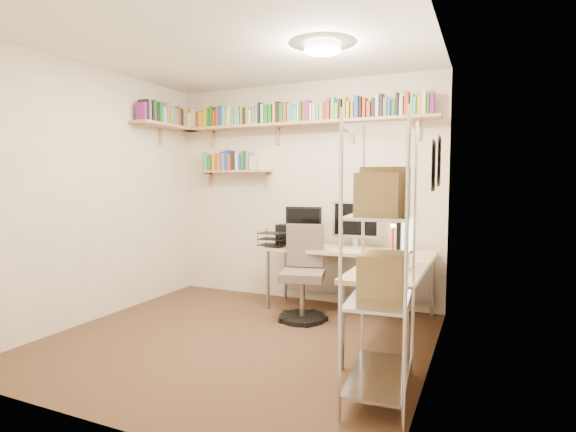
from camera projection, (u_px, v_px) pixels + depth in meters
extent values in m
plane|color=#48281F|center=(237.00, 340.00, 3.92)|extent=(3.20, 3.20, 0.00)
cube|color=beige|center=(302.00, 193.00, 5.19)|extent=(3.20, 0.04, 2.50)
cube|color=beige|center=(97.00, 195.00, 4.47)|extent=(0.04, 3.00, 2.50)
cube|color=beige|center=(432.00, 200.00, 3.17)|extent=(0.04, 3.00, 2.50)
cube|color=beige|center=(96.00, 206.00, 2.46)|extent=(3.20, 0.04, 2.50)
cube|color=white|center=(235.00, 47.00, 3.72)|extent=(3.20, 3.00, 0.04)
cube|color=white|center=(439.00, 161.00, 3.66)|extent=(0.01, 0.30, 0.42)
cube|color=white|center=(434.00, 166.00, 3.30)|extent=(0.01, 0.28, 0.38)
cylinder|color=#FFEAC6|center=(322.00, 48.00, 3.63)|extent=(0.30, 0.30, 0.06)
cube|color=tan|center=(298.00, 124.00, 5.01)|extent=(3.05, 0.25, 0.03)
cube|color=tan|center=(168.00, 126.00, 5.22)|extent=(0.25, 1.00, 0.03)
cube|color=tan|center=(234.00, 171.00, 5.42)|extent=(0.95, 0.20, 0.02)
cube|color=tan|center=(211.00, 135.00, 5.56)|extent=(0.03, 0.20, 0.20)
cube|color=tan|center=(277.00, 132.00, 5.20)|extent=(0.03, 0.20, 0.20)
cube|color=tan|center=(352.00, 128.00, 4.84)|extent=(0.03, 0.20, 0.20)
cube|color=tan|center=(419.00, 125.00, 4.55)|extent=(0.03, 0.20, 0.20)
cube|color=gold|center=(190.00, 119.00, 5.60)|extent=(0.03, 0.14, 0.25)
cube|color=#AE9720|center=(192.00, 119.00, 5.59)|extent=(0.02, 0.11, 0.23)
cube|color=beige|center=(194.00, 120.00, 5.57)|extent=(0.03, 0.12, 0.22)
cube|color=beige|center=(196.00, 119.00, 5.56)|extent=(0.04, 0.12, 0.24)
cube|color=#AE3B17|center=(200.00, 120.00, 5.54)|extent=(0.03, 0.12, 0.20)
cube|color=gold|center=(203.00, 120.00, 5.52)|extent=(0.04, 0.13, 0.19)
cube|color=#AE9720|center=(206.00, 120.00, 5.50)|extent=(0.03, 0.12, 0.18)
cube|color=gold|center=(208.00, 118.00, 5.49)|extent=(0.03, 0.15, 0.23)
cube|color=#226726|center=(211.00, 120.00, 5.47)|extent=(0.02, 0.14, 0.19)
cube|color=#226726|center=(214.00, 117.00, 5.46)|extent=(0.03, 0.14, 0.25)
cube|color=#AE3B17|center=(216.00, 119.00, 5.44)|extent=(0.02, 0.14, 0.20)
cube|color=#AE3B17|center=(219.00, 117.00, 5.42)|extent=(0.04, 0.11, 0.24)
cube|color=#1E3D9E|center=(222.00, 117.00, 5.40)|extent=(0.04, 0.11, 0.25)
cube|color=teal|center=(226.00, 117.00, 5.38)|extent=(0.04, 0.14, 0.24)
cube|color=#AE9720|center=(229.00, 118.00, 5.37)|extent=(0.03, 0.12, 0.21)
cube|color=beige|center=(232.00, 117.00, 5.35)|extent=(0.03, 0.14, 0.23)
cube|color=teal|center=(235.00, 117.00, 5.34)|extent=(0.03, 0.13, 0.21)
cube|color=gold|center=(238.00, 116.00, 5.32)|extent=(0.02, 0.14, 0.23)
cube|color=teal|center=(240.00, 116.00, 5.31)|extent=(0.04, 0.14, 0.22)
cube|color=#AE9720|center=(243.00, 116.00, 5.29)|extent=(0.03, 0.11, 0.23)
cube|color=black|center=(246.00, 117.00, 5.27)|extent=(0.04, 0.13, 0.19)
cube|color=#AE9720|center=(250.00, 117.00, 5.26)|extent=(0.03, 0.15, 0.20)
cube|color=beige|center=(252.00, 118.00, 5.24)|extent=(0.03, 0.14, 0.17)
cube|color=#81705E|center=(256.00, 116.00, 5.22)|extent=(0.04, 0.13, 0.22)
cube|color=teal|center=(259.00, 116.00, 5.21)|extent=(0.02, 0.14, 0.21)
cube|color=black|center=(261.00, 114.00, 5.19)|extent=(0.02, 0.14, 0.25)
cube|color=beige|center=(264.00, 115.00, 5.18)|extent=(0.03, 0.11, 0.22)
cube|color=#226726|center=(268.00, 115.00, 5.16)|extent=(0.04, 0.14, 0.21)
cube|color=#226726|center=(272.00, 114.00, 5.14)|extent=(0.04, 0.14, 0.22)
cube|color=gold|center=(276.00, 113.00, 5.12)|extent=(0.04, 0.11, 0.25)
cube|color=black|center=(280.00, 113.00, 5.10)|extent=(0.04, 0.12, 0.24)
cube|color=#226726|center=(283.00, 114.00, 5.08)|extent=(0.04, 0.15, 0.22)
cube|color=#AE3B17|center=(287.00, 113.00, 5.06)|extent=(0.04, 0.15, 0.23)
cube|color=teal|center=(290.00, 114.00, 5.04)|extent=(0.03, 0.11, 0.21)
cube|color=#81705E|center=(294.00, 114.00, 5.03)|extent=(0.02, 0.13, 0.20)
cube|color=teal|center=(296.00, 115.00, 5.01)|extent=(0.04, 0.13, 0.17)
cube|color=beige|center=(299.00, 114.00, 5.00)|extent=(0.02, 0.11, 0.18)
cube|color=#226726|center=(303.00, 112.00, 4.98)|extent=(0.02, 0.14, 0.23)
cube|color=#AE3B17|center=(306.00, 112.00, 4.97)|extent=(0.03, 0.12, 0.22)
cube|color=#7D216C|center=(309.00, 111.00, 4.95)|extent=(0.04, 0.15, 0.23)
cube|color=beige|center=(312.00, 113.00, 4.94)|extent=(0.03, 0.15, 0.20)
cube|color=beige|center=(316.00, 113.00, 4.92)|extent=(0.03, 0.14, 0.19)
cube|color=teal|center=(319.00, 113.00, 4.91)|extent=(0.03, 0.12, 0.18)
cube|color=#AE9720|center=(323.00, 112.00, 4.89)|extent=(0.04, 0.11, 0.20)
cube|color=#7D216C|center=(326.00, 111.00, 4.87)|extent=(0.03, 0.11, 0.21)
cube|color=#AE3B17|center=(330.00, 110.00, 4.85)|extent=(0.03, 0.15, 0.24)
cube|color=teal|center=(334.00, 109.00, 4.83)|extent=(0.03, 0.12, 0.25)
cube|color=#AE9720|center=(337.00, 112.00, 4.82)|extent=(0.04, 0.12, 0.18)
cube|color=black|center=(341.00, 110.00, 4.80)|extent=(0.03, 0.14, 0.21)
cube|color=gold|center=(345.00, 108.00, 4.78)|extent=(0.03, 0.11, 0.25)
cube|color=#AE9720|center=(349.00, 111.00, 4.77)|extent=(0.03, 0.14, 0.19)
cube|color=#AE9720|center=(353.00, 111.00, 4.75)|extent=(0.03, 0.11, 0.18)
cube|color=#1E3D9E|center=(357.00, 108.00, 4.73)|extent=(0.04, 0.13, 0.24)
cube|color=black|center=(361.00, 108.00, 4.71)|extent=(0.02, 0.11, 0.23)
cube|color=#AE3B17|center=(365.00, 108.00, 4.70)|extent=(0.03, 0.13, 0.22)
cube|color=#AE3B17|center=(369.00, 110.00, 4.68)|extent=(0.04, 0.12, 0.17)
cube|color=black|center=(374.00, 109.00, 4.66)|extent=(0.04, 0.11, 0.20)
cube|color=beige|center=(378.00, 107.00, 4.64)|extent=(0.03, 0.13, 0.23)
cube|color=black|center=(382.00, 106.00, 4.62)|extent=(0.03, 0.14, 0.24)
cube|color=#81705E|center=(386.00, 108.00, 4.61)|extent=(0.03, 0.11, 0.20)
cube|color=#1E3D9E|center=(390.00, 109.00, 4.59)|extent=(0.04, 0.14, 0.18)
cube|color=#226726|center=(394.00, 108.00, 4.58)|extent=(0.04, 0.11, 0.19)
cube|color=black|center=(398.00, 105.00, 4.56)|extent=(0.02, 0.13, 0.24)
cube|color=beige|center=(402.00, 106.00, 4.54)|extent=(0.03, 0.13, 0.21)
cube|color=#AE3B17|center=(407.00, 104.00, 4.52)|extent=(0.04, 0.13, 0.25)
cube|color=teal|center=(412.00, 105.00, 4.50)|extent=(0.02, 0.13, 0.22)
cube|color=teal|center=(415.00, 107.00, 4.49)|extent=(0.03, 0.14, 0.18)
cube|color=gold|center=(419.00, 106.00, 4.47)|extent=(0.04, 0.11, 0.20)
cube|color=beige|center=(424.00, 103.00, 4.45)|extent=(0.04, 0.15, 0.24)
cube|color=#226726|center=(429.00, 105.00, 4.44)|extent=(0.02, 0.14, 0.21)
cube|color=#7D216C|center=(432.00, 103.00, 4.42)|extent=(0.04, 0.12, 0.23)
cube|color=#7D216C|center=(141.00, 111.00, 4.82)|extent=(0.12, 0.04, 0.19)
cube|color=black|center=(144.00, 110.00, 4.86)|extent=(0.14, 0.03, 0.23)
cube|color=#81705E|center=(146.00, 111.00, 4.89)|extent=(0.13, 0.03, 0.23)
cube|color=black|center=(149.00, 112.00, 4.93)|extent=(0.14, 0.03, 0.22)
cube|color=#226726|center=(151.00, 111.00, 4.97)|extent=(0.11, 0.04, 0.24)
cube|color=black|center=(154.00, 115.00, 5.01)|extent=(0.12, 0.04, 0.17)
cube|color=#226726|center=(157.00, 113.00, 5.05)|extent=(0.12, 0.03, 0.24)
cube|color=teal|center=(159.00, 115.00, 5.08)|extent=(0.15, 0.03, 0.19)
cube|color=beige|center=(161.00, 116.00, 5.12)|extent=(0.13, 0.02, 0.19)
cube|color=#81705E|center=(163.00, 114.00, 5.14)|extent=(0.11, 0.02, 0.24)
cube|color=#81705E|center=(165.00, 114.00, 5.17)|extent=(0.12, 0.03, 0.25)
cube|color=gold|center=(167.00, 116.00, 5.21)|extent=(0.13, 0.02, 0.21)
cube|color=#81705E|center=(169.00, 116.00, 5.25)|extent=(0.11, 0.04, 0.22)
cube|color=teal|center=(172.00, 117.00, 5.29)|extent=(0.12, 0.02, 0.20)
cube|color=#81705E|center=(173.00, 117.00, 5.31)|extent=(0.12, 0.03, 0.20)
cube|color=#AE3B17|center=(175.00, 117.00, 5.35)|extent=(0.13, 0.04, 0.23)
cube|color=black|center=(178.00, 118.00, 5.39)|extent=(0.13, 0.04, 0.21)
cube|color=#81705E|center=(181.00, 119.00, 5.44)|extent=(0.13, 0.04, 0.21)
cube|color=#AE9720|center=(183.00, 119.00, 5.48)|extent=(0.12, 0.03, 0.22)
cube|color=beige|center=(185.00, 121.00, 5.52)|extent=(0.15, 0.04, 0.18)
cube|color=beige|center=(187.00, 121.00, 5.56)|extent=(0.14, 0.03, 0.17)
cube|color=gold|center=(189.00, 120.00, 5.60)|extent=(0.12, 0.03, 0.23)
cube|color=#AE9720|center=(205.00, 162.00, 5.58)|extent=(0.03, 0.15, 0.23)
cube|color=teal|center=(208.00, 163.00, 5.56)|extent=(0.04, 0.14, 0.19)
cube|color=#226726|center=(212.00, 163.00, 5.54)|extent=(0.04, 0.14, 0.18)
cube|color=gold|center=(216.00, 162.00, 5.52)|extent=(0.04, 0.12, 0.21)
cube|color=#AE3B17|center=(219.00, 163.00, 5.50)|extent=(0.03, 0.13, 0.17)
cube|color=gold|center=(221.00, 163.00, 5.49)|extent=(0.03, 0.13, 0.18)
cube|color=#7D216C|center=(224.00, 161.00, 5.47)|extent=(0.03, 0.15, 0.23)
cube|color=teal|center=(226.00, 162.00, 5.46)|extent=(0.02, 0.15, 0.21)
cube|color=#1E3D9E|center=(228.00, 160.00, 5.44)|extent=(0.04, 0.14, 0.24)
cube|color=#AE3B17|center=(232.00, 162.00, 5.43)|extent=(0.04, 0.14, 0.20)
cube|color=black|center=(235.00, 161.00, 5.41)|extent=(0.04, 0.12, 0.23)
cube|color=beige|center=(239.00, 161.00, 5.39)|extent=(0.04, 0.11, 0.22)
cube|color=#1E3D9E|center=(242.00, 163.00, 5.37)|extent=(0.04, 0.12, 0.18)
cube|color=#226726|center=(245.00, 161.00, 5.35)|extent=(0.03, 0.12, 0.23)
cube|color=#226726|center=(248.00, 162.00, 5.34)|extent=(0.02, 0.11, 0.19)
cube|color=#81705E|center=(250.00, 161.00, 5.32)|extent=(0.03, 0.14, 0.21)
cube|color=beige|center=(253.00, 163.00, 5.31)|extent=(0.02, 0.13, 0.17)
cube|color=beige|center=(348.00, 251.00, 4.68)|extent=(1.74, 0.55, 0.04)
cube|color=beige|center=(389.00, 270.00, 3.66)|extent=(0.55, 1.19, 0.04)
cylinder|color=gray|center=(268.00, 280.00, 4.83)|extent=(0.04, 0.04, 0.64)
cylinder|color=gray|center=(285.00, 272.00, 5.25)|extent=(0.04, 0.04, 0.64)
cylinder|color=gray|center=(432.00, 285.00, 4.58)|extent=(0.04, 0.04, 0.64)
cylinder|color=gray|center=(342.00, 327.00, 3.28)|extent=(0.04, 0.04, 0.64)
cylinder|color=gray|center=(406.00, 336.00, 3.10)|extent=(0.04, 0.04, 0.64)
cube|color=gray|center=(354.00, 274.00, 4.92)|extent=(1.65, 0.02, 0.50)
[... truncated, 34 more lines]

